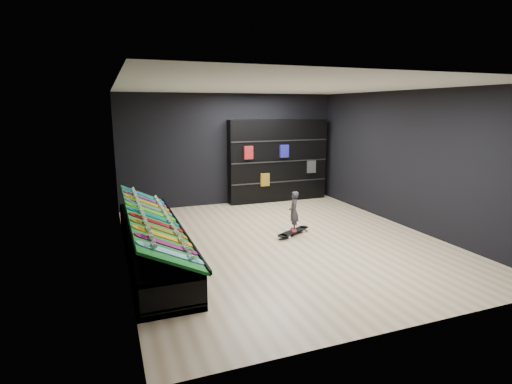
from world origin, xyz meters
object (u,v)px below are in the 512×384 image
object	(u,v)px
back_shelving	(278,161)
display_rack	(152,244)
child	(294,219)
floor_skateboard	(293,233)

from	to	relation	value
back_shelving	display_rack	bearing A→B (deg)	-139.53
display_rack	back_shelving	distance (m)	5.19
display_rack	child	xyz separation A→B (m)	(2.91, 0.26, 0.09)
display_rack	child	distance (m)	2.93
back_shelving	child	world-z (taller)	back_shelving
floor_skateboard	child	distance (m)	0.30
back_shelving	child	size ratio (longest dim) A/B	5.67
back_shelving	floor_skateboard	xyz separation A→B (m)	(-0.98, -3.06, -1.11)
child	display_rack	bearing A→B (deg)	-63.20
display_rack	floor_skateboard	distance (m)	2.93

